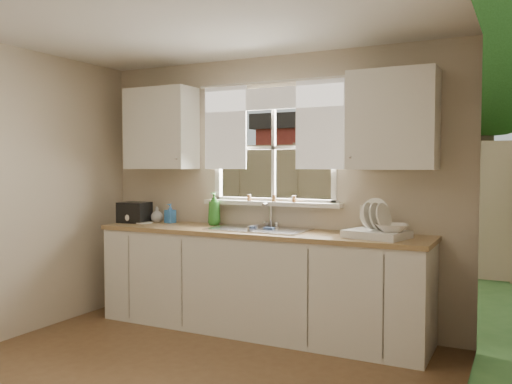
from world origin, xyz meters
The scene contains 19 objects.
room_walls centered at (0.00, -0.07, 1.24)m, with size 3.62×4.02×2.50m.
window centered at (0.00, 2.00, 1.49)m, with size 1.38×0.16×1.06m.
curtains centered at (0.00, 1.95, 1.93)m, with size 1.50×0.03×0.81m.
base_cabinets centered at (0.00, 1.68, 0.43)m, with size 3.00×0.62×0.87m, color white.
countertop centered at (0.00, 1.68, 0.89)m, with size 3.04×0.65×0.04m, color #A48152.
upper_cabinet_left centered at (-1.15, 1.82, 1.85)m, with size 0.70×0.33×0.80m, color white.
upper_cabinet_right centered at (1.15, 1.82, 1.85)m, with size 0.70×0.33×0.80m, color white.
wall_outlet centered at (0.88, 1.99, 1.08)m, with size 0.08×0.01×0.12m, color beige.
sill_jars centered at (0.02, 1.94, 1.18)m, with size 0.50×0.04×0.06m.
backyard centered at (0.58, 8.42, 3.46)m, with size 20.00×10.00×6.13m.
sink centered at (0.00, 1.71, 0.84)m, with size 0.88×0.52×0.40m.
dish_rack centered at (1.07, 1.65, 0.97)m, with size 0.53×0.45×0.31m.
bowl centered at (1.20, 1.60, 1.00)m, with size 0.25×0.25×0.06m, color white.
soap_bottle_a centered at (-0.55, 1.85, 1.07)m, with size 0.12×0.12×0.32m, color #2E822A.
soap_bottle_b centered at (-1.05, 1.83, 1.01)m, with size 0.09×0.09×0.19m, color #387BD3.
soap_bottle_c centered at (-1.21, 1.83, 0.99)m, with size 0.12×0.12×0.16m, color #F1EAC6.
saucer centered at (-1.27, 1.68, 0.92)m, with size 0.18×0.18×0.01m, color silver.
cup centered at (-1.40, 1.64, 0.95)m, with size 0.11×0.11×0.09m, color white.
black_appliance centered at (-1.40, 1.71, 1.01)m, with size 0.28×0.24×0.20m, color black.
Camera 1 is at (2.14, -2.60, 1.48)m, focal length 38.00 mm.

